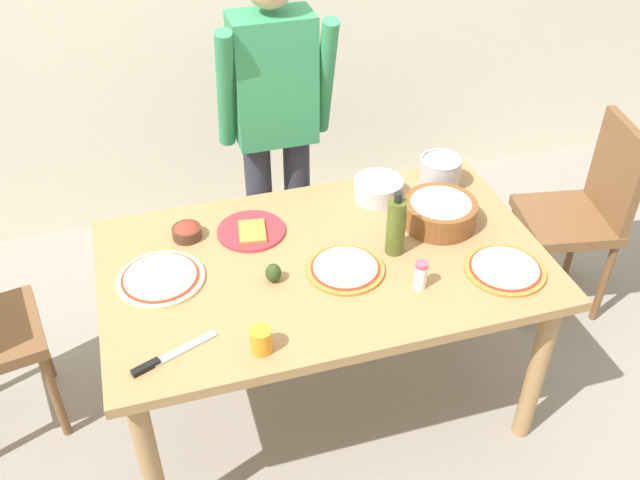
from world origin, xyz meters
name	(u,v)px	position (x,y,z in m)	size (l,w,h in m)	color
ground	(323,396)	(0.00, 0.00, 0.00)	(8.00, 8.00, 0.00)	gray
dining_table	(324,278)	(0.00, 0.00, 0.67)	(1.60, 0.96, 0.76)	#A37A4C
person_cook	(275,120)	(0.01, 0.76, 0.94)	(0.49, 0.25, 1.62)	#2D2D38
chair_wooden_right	(584,207)	(1.32, 0.28, 0.54)	(0.46, 0.46, 0.95)	brown
pizza_raw_on_board	(161,278)	(-0.58, 0.05, 0.77)	(0.31, 0.31, 0.02)	beige
pizza_cooked_on_tray	(345,269)	(0.05, -0.08, 0.77)	(0.28, 0.28, 0.02)	#C67A33
pizza_second_cooked	(505,269)	(0.59, -0.25, 0.77)	(0.29, 0.29, 0.02)	#C67A33
plate_with_slice	(251,231)	(-0.22, 0.23, 0.77)	(0.26, 0.26, 0.02)	red
popcorn_bowl	(440,211)	(0.49, 0.08, 0.82)	(0.28, 0.28, 0.11)	brown
mixing_bowl_steel	(378,189)	(0.33, 0.32, 0.80)	(0.20, 0.20, 0.08)	#B7B7BC
small_sauce_bowl	(187,231)	(-0.46, 0.27, 0.79)	(0.11, 0.11, 0.06)	#4C2D1E
olive_oil_bottle	(396,226)	(0.26, -0.03, 0.87)	(0.07, 0.07, 0.26)	#47561E
steel_pot	(440,172)	(0.60, 0.33, 0.83)	(0.17, 0.17, 0.13)	#B7B7BC
cup_orange	(261,340)	(-0.32, -0.37, 0.80)	(0.07, 0.07, 0.09)	orange
salt_shaker	(421,275)	(0.27, -0.24, 0.81)	(0.04, 0.04, 0.11)	white
chef_knife	(165,358)	(-0.61, -0.33, 0.77)	(0.28, 0.13, 0.02)	silver
avocado	(273,273)	(-0.20, -0.06, 0.80)	(0.06, 0.06, 0.07)	#2D4219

